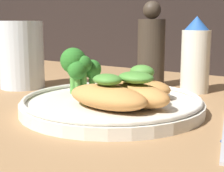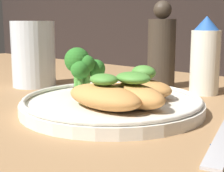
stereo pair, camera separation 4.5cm
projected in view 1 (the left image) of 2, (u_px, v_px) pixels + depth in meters
The scene contains 9 objects.
ground_plane at pixel (112, 115), 45.98cm from camera, with size 180.00×180.00×1.00cm, color #936D47.
plate at pixel (112, 104), 45.71cm from camera, with size 24.32×24.32×2.00cm.
grilled_meat_front at pixel (107, 96), 41.19cm from camera, with size 11.81×6.71×4.25cm.
grilled_meat_middle at pixel (136, 92), 42.05cm from camera, with size 10.50×6.15×4.37cm.
grilled_meat_back at pixel (142, 86), 47.36cm from camera, with size 8.64×6.41×4.56cm.
broccoli_bunch at pixel (78, 67), 49.67cm from camera, with size 5.16×5.92×6.73cm.
sauce_bottle at pixel (195, 56), 57.35cm from camera, with size 4.75×4.75×12.72cm.
pepper_grinder at pixel (151, 49), 62.08cm from camera, with size 4.92×4.92×15.47cm.
drinking_glass at pixel (21, 55), 61.59cm from camera, with size 7.97×7.97×11.96cm.
Camera 1 is at (26.03, -36.11, 11.62)cm, focal length 55.00 mm.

